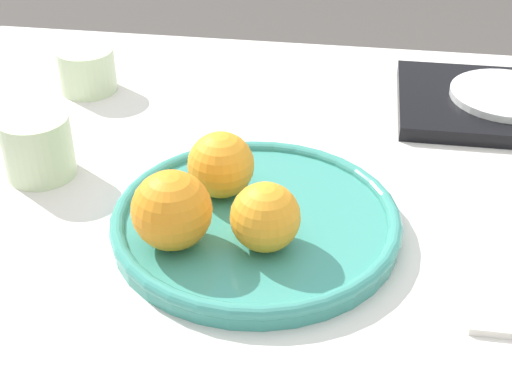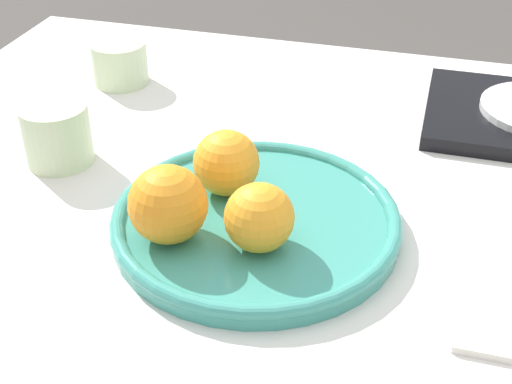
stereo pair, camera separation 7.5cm
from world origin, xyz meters
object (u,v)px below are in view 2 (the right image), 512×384
orange_1 (226,163)px  orange_2 (259,218)px  cup_2 (120,63)px  orange_0 (168,204)px  cup_1 (57,134)px  fruit_platter (256,220)px

orange_1 → orange_2: 0.11m
orange_1 → cup_2: bearing=133.4°
orange_0 → orange_2: size_ratio=1.15×
cup_1 → orange_2: bearing=-22.7°
orange_0 → cup_1: 0.24m
orange_2 → cup_1: bearing=157.3°
orange_0 → orange_1: 0.10m
fruit_platter → orange_2: size_ratio=4.41×
orange_0 → fruit_platter: bearing=37.5°
fruit_platter → cup_1: size_ratio=3.76×
orange_1 → cup_1: 0.23m
orange_0 → orange_1: size_ratio=1.10×
fruit_platter → cup_2: size_ratio=3.77×
fruit_platter → orange_0: 0.11m
orange_1 → orange_2: bearing=-54.7°
orange_2 → orange_1: bearing=125.3°
orange_2 → cup_2: bearing=131.6°
orange_1 → cup_2: orange_1 is taller
fruit_platter → orange_0: (-0.08, -0.06, 0.05)m
cup_1 → cup_2: bearing=96.0°
cup_1 → fruit_platter: bearing=-15.1°
fruit_platter → orange_0: size_ratio=3.84×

